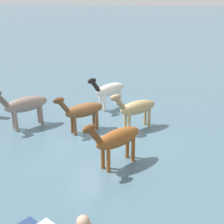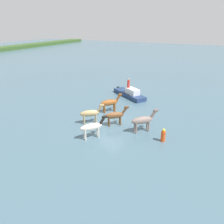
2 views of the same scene
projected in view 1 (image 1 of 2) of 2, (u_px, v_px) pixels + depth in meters
name	position (u px, v px, depth m)	size (l,w,h in m)	color
ground_plane	(99.00, 137.00, 13.53)	(175.58, 175.58, 0.00)	#476675
horse_mid_herd	(83.00, 111.00, 13.68)	(1.81, 2.00, 1.82)	brown
horse_lead	(116.00, 139.00, 11.03)	(2.12, 1.96, 1.94)	brown
horse_chestnut_trailing	(109.00, 90.00, 16.27)	(2.06, 1.83, 1.86)	silver
horse_rear_stallion	(24.00, 105.00, 14.05)	(2.10, 2.11, 2.00)	gray
horse_gray_outer	(136.00, 108.00, 13.94)	(1.80, 2.05, 1.84)	tan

